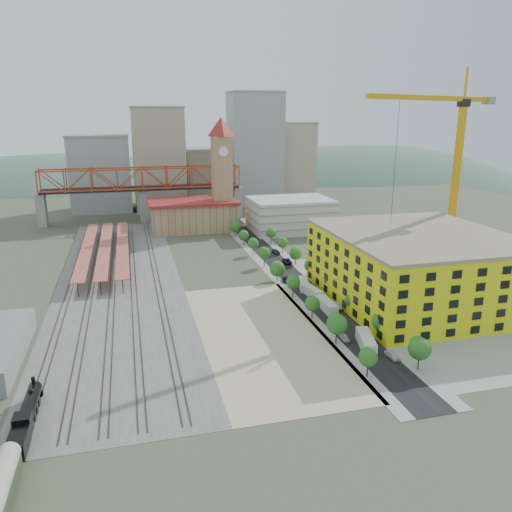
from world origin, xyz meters
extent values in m
plane|color=#474C38|center=(0.00, 0.00, 0.00)|extent=(400.00, 400.00, 0.00)
cube|color=#605E59|center=(-36.00, 17.50, 0.03)|extent=(36.00, 165.00, 0.06)
cube|color=tan|center=(-4.00, -31.50, 0.03)|extent=(28.00, 67.00, 0.06)
cube|color=black|center=(16.00, 15.00, 0.03)|extent=(12.00, 170.00, 0.06)
cube|color=gray|center=(10.50, 15.00, 0.02)|extent=(3.00, 170.00, 0.04)
cube|color=gray|center=(21.50, 15.00, 0.02)|extent=(3.00, 170.00, 0.04)
cube|color=gray|center=(45.00, -20.00, 0.03)|extent=(50.00, 90.00, 0.06)
cube|color=#382B23|center=(-50.72, 17.50, 0.15)|extent=(0.12, 160.00, 0.18)
cube|color=#382B23|center=(-49.28, 17.50, 0.15)|extent=(0.12, 160.00, 0.18)
cube|color=#382B23|center=(-44.72, 17.50, 0.15)|extent=(0.12, 160.00, 0.18)
cube|color=#382B23|center=(-43.28, 17.50, 0.15)|extent=(0.12, 160.00, 0.18)
cube|color=#382B23|center=(-38.72, 17.50, 0.15)|extent=(0.12, 160.00, 0.18)
cube|color=#382B23|center=(-37.28, 17.50, 0.15)|extent=(0.12, 160.00, 0.18)
cube|color=#382B23|center=(-32.72, 17.50, 0.15)|extent=(0.12, 160.00, 0.18)
cube|color=#382B23|center=(-31.28, 17.50, 0.15)|extent=(0.12, 160.00, 0.18)
cube|color=#382B23|center=(-25.72, 17.50, 0.15)|extent=(0.12, 160.00, 0.18)
cube|color=#382B23|center=(-24.28, 17.50, 0.15)|extent=(0.12, 160.00, 0.18)
cube|color=#CE6D4F|center=(-47.00, 45.00, 4.00)|extent=(4.00, 80.00, 0.25)
cylinder|color=black|center=(-47.00, 45.00, 2.00)|extent=(0.24, 0.24, 4.00)
cube|color=#CE6D4F|center=(-41.00, 45.00, 4.00)|extent=(4.00, 80.00, 0.25)
cylinder|color=black|center=(-41.00, 45.00, 2.00)|extent=(0.24, 0.24, 4.00)
cube|color=#CE6D4F|center=(-35.00, 45.00, 4.00)|extent=(4.00, 80.00, 0.25)
cylinder|color=black|center=(-35.00, 45.00, 2.00)|extent=(0.24, 0.24, 4.00)
cube|color=tan|center=(-5.00, 82.00, 6.00)|extent=(36.00, 22.00, 12.00)
cube|color=maroon|center=(-5.00, 82.00, 12.50)|extent=(38.00, 24.00, 1.20)
cube|color=tan|center=(8.00, 80.00, 20.00)|extent=(8.00, 8.00, 40.00)
pyramid|color=maroon|center=(8.00, 80.00, 48.00)|extent=(12.00, 12.00, 8.00)
cylinder|color=white|center=(8.00, 75.90, 34.00)|extent=(4.00, 0.30, 4.00)
cube|color=silver|center=(36.00, 70.00, 7.00)|extent=(34.00, 26.00, 14.00)
cube|color=gray|center=(-70.00, 105.00, 7.50)|extent=(4.00, 6.00, 15.00)
cube|color=gray|center=(20.00, 105.00, 7.50)|extent=(4.00, 6.00, 15.00)
cube|color=gray|center=(-25.00, 105.00, 7.50)|extent=(4.00, 6.00, 15.00)
cube|color=black|center=(-25.00, 105.00, 15.50)|extent=(90.00, 9.00, 1.00)
cube|color=yellow|center=(42.00, -20.00, 9.00)|extent=(44.00, 50.00, 18.00)
cube|color=gray|center=(42.00, -20.00, 18.40)|extent=(44.60, 50.60, 0.80)
cube|color=#9EA0A3|center=(-45.00, 140.00, 19.00)|extent=(30.00, 25.00, 38.00)
cube|color=#B2A58C|center=(-15.00, 135.00, 26.00)|extent=(26.00, 22.00, 52.00)
cube|color=gray|center=(12.00, 150.00, 15.00)|extent=(24.00, 24.00, 30.00)
cube|color=#9EA0A3|center=(38.00, 140.00, 30.00)|extent=(28.00, 22.00, 60.00)
cube|color=#B2A58C|center=(62.00, 145.00, 22.00)|extent=(22.00, 20.00, 44.00)
cube|color=brown|center=(-2.00, 160.00, 13.00)|extent=(20.00, 20.00, 26.00)
ellipsoid|color=#4C6B59|center=(-80.00, 260.00, -68.00)|extent=(396.00, 216.00, 180.00)
ellipsoid|color=#4C6B59|center=(40.00, 260.00, -92.00)|extent=(484.00, 264.00, 220.00)
ellipsoid|color=#4C6B59|center=(160.00, 260.00, -70.00)|extent=(418.00, 228.00, 190.00)
cylinder|color=black|center=(-50.00, -52.75, 2.24)|extent=(2.33, 11.20, 2.33)
cube|color=black|center=(-50.00, -58.81, 2.43)|extent=(2.61, 2.80, 2.99)
cylinder|color=black|center=(-50.00, -48.08, 3.92)|extent=(0.65, 0.65, 1.49)
sphere|color=black|center=(-50.00, -50.88, 3.45)|extent=(0.93, 0.93, 0.93)
cone|color=black|center=(-50.00, -46.40, 0.84)|extent=(2.43, 1.49, 2.43)
cube|color=black|center=(-50.00, -63.01, 1.87)|extent=(2.61, 5.60, 2.61)
cube|color=#EEA10F|center=(69.43, 5.10, 25.54)|extent=(1.82, 1.82, 51.07)
cube|color=black|center=(69.43, 5.10, 52.21)|extent=(2.84, 2.84, 2.27)
cube|color=#EEA10F|center=(49.35, -2.76, 53.34)|extent=(40.66, 16.99, 1.36)
cube|color=#EEA10F|center=(75.77, 7.58, 53.34)|extent=(13.18, 6.23, 1.36)
cube|color=gray|center=(82.11, 10.06, 53.12)|extent=(4.20, 3.88, 2.27)
cube|color=#EEA10F|center=(69.43, 5.10, 57.88)|extent=(0.57, 0.57, 9.08)
cube|color=silver|center=(16.00, -43.41, 1.39)|extent=(5.15, 10.52, 2.79)
cube|color=silver|center=(16.00, -20.98, 1.33)|extent=(2.59, 9.74, 2.66)
cube|color=silver|center=(16.00, -10.22, 1.25)|extent=(3.69, 9.41, 2.51)
cube|color=silver|center=(16.00, -3.52, 1.23)|extent=(4.61, 9.32, 2.47)
imported|color=#BABABA|center=(13.00, -38.97, 0.67)|extent=(1.83, 4.02, 1.34)
imported|color=#939398|center=(13.00, -17.71, 0.74)|extent=(1.63, 4.52, 1.48)
imported|color=black|center=(13.00, 3.00, 0.67)|extent=(3.01, 5.13, 1.34)
imported|color=navy|center=(13.00, 12.59, 0.66)|extent=(2.02, 4.61, 1.32)
imported|color=silver|center=(19.00, -49.43, 0.69)|extent=(2.10, 4.23, 1.39)
imported|color=#AEAEB4|center=(19.00, -20.47, 0.76)|extent=(1.81, 4.65, 1.51)
imported|color=black|center=(19.00, 21.45, 0.77)|extent=(3.10, 5.79, 1.55)
imported|color=navy|center=(19.00, 34.74, 0.67)|extent=(2.50, 4.81, 1.33)
camera|label=1|loc=(-31.68, -133.08, 48.58)|focal=35.00mm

